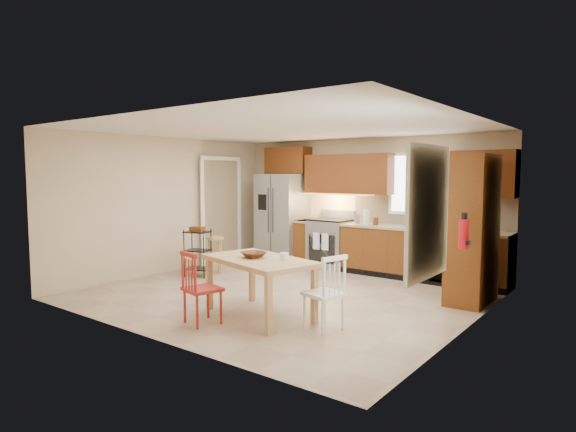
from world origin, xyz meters
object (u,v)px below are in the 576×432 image
(range_stove, at_px, (330,244))
(table_jar, at_px, (284,258))
(soap_bottle, at_px, (431,224))
(utility_cart, at_px, (198,253))
(fire_extinguisher, at_px, (464,234))
(bar_stool, at_px, (215,255))
(chair_white, at_px, (324,292))
(dining_table, at_px, (259,288))
(pantry, at_px, (473,229))
(table_bowl, at_px, (254,258))
(refrigerator, at_px, (282,218))
(chair_red, at_px, (203,288))

(range_stove, relative_size, table_jar, 7.36)
(soap_bottle, height_order, utility_cart, soap_bottle)
(fire_extinguisher, relative_size, bar_stool, 0.53)
(soap_bottle, bearing_deg, fire_extinguisher, -59.47)
(table_jar, bearing_deg, chair_white, -4.11)
(range_stove, bearing_deg, fire_extinguisher, -32.62)
(range_stove, xyz_separation_m, dining_table, (1.02, -3.31, -0.09))
(fire_extinguisher, distance_m, dining_table, 2.61)
(utility_cart, bearing_deg, dining_table, -45.14)
(pantry, xyz_separation_m, utility_cart, (-4.40, -1.17, -0.63))
(range_stove, xyz_separation_m, table_bowl, (0.93, -3.31, 0.29))
(soap_bottle, distance_m, bar_stool, 3.84)
(refrigerator, bearing_deg, soap_bottle, -0.45)
(pantry, distance_m, table_bowl, 3.12)
(table_jar, relative_size, bar_stool, 0.18)
(soap_bottle, relative_size, table_bowl, 0.62)
(fire_extinguisher, xyz_separation_m, chair_red, (-2.51, -1.93, -0.66))
(fire_extinguisher, relative_size, table_jar, 2.88)
(fire_extinguisher, relative_size, utility_cart, 0.42)
(range_stove, height_order, chair_white, range_stove)
(chair_white, bearing_deg, range_stove, 45.37)
(range_stove, xyz_separation_m, bar_stool, (-1.34, -1.81, -0.12))
(chair_red, bearing_deg, fire_extinguisher, 51.77)
(refrigerator, relative_size, fire_extinguisher, 5.06)
(fire_extinguisher, bearing_deg, soap_bottle, 120.53)
(dining_table, height_order, table_bowl, table_bowl)
(table_jar, bearing_deg, fire_extinguisher, 32.91)
(chair_white, height_order, utility_cart, chair_white)
(fire_extinguisher, height_order, chair_white, fire_extinguisher)
(table_bowl, height_order, table_jar, table_jar)
(range_stove, height_order, bar_stool, range_stove)
(soap_bottle, xyz_separation_m, table_jar, (-0.68, -3.13, -0.22))
(range_stove, distance_m, dining_table, 3.47)
(pantry, relative_size, table_jar, 16.79)
(chair_red, xyz_separation_m, bar_stool, (-2.01, 2.15, -0.10))
(refrigerator, relative_size, table_bowl, 5.94)
(soap_bottle, relative_size, chair_red, 0.21)
(refrigerator, height_order, dining_table, refrigerator)
(pantry, relative_size, chair_white, 2.36)
(soap_bottle, bearing_deg, bar_stool, -152.87)
(refrigerator, relative_size, utility_cart, 2.15)
(fire_extinguisher, xyz_separation_m, table_jar, (-1.83, -1.18, -0.32))
(chair_red, xyz_separation_m, table_jar, (0.68, 0.74, 0.33))
(chair_red, distance_m, table_bowl, 0.76)
(refrigerator, height_order, soap_bottle, refrigerator)
(pantry, relative_size, chair_red, 2.36)
(chair_white, height_order, table_bowl, chair_white)
(pantry, relative_size, fire_extinguisher, 5.83)
(fire_extinguisher, relative_size, dining_table, 0.24)
(bar_stool, bearing_deg, fire_extinguisher, -24.65)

